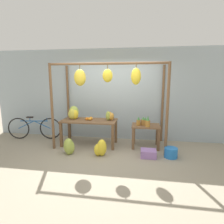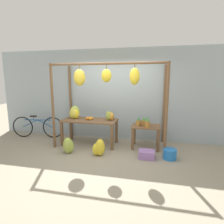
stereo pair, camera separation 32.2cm
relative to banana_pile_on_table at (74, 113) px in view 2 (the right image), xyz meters
The scene contains 14 objects.
ground_plane 1.66m from the banana_pile_on_table, 38.96° to the right, with size 20.00×20.00×0.00m, color gray.
shop_wall_back 1.38m from the banana_pile_on_table, 32.31° to the left, with size 8.00×0.08×2.80m.
stall_awning 1.34m from the banana_pile_on_table, 16.93° to the right, with size 3.04×1.28×2.29m.
display_table_main 0.56m from the banana_pile_on_table, ahead, with size 1.56×0.71×0.73m.
display_table_side 2.13m from the banana_pile_on_table, ahead, with size 0.77×0.58×0.63m.
banana_pile_on_table is the anchor object (origin of this frame).
orange_pile 0.52m from the banana_pile_on_table, ahead, with size 0.20×0.16×0.10m.
pineapple_cluster 2.04m from the banana_pile_on_table, ahead, with size 0.37×0.30×0.30m.
banana_pile_ground_left 1.08m from the banana_pile_on_table, 78.13° to the right, with size 0.33×0.33×0.42m.
banana_pile_ground_right 1.44m from the banana_pile_on_table, 39.08° to the right, with size 0.39×0.32×0.42m.
fruit_crate_white 2.40m from the banana_pile_on_table, 17.93° to the right, with size 0.38×0.30×0.19m.
blue_bucket 2.87m from the banana_pile_on_table, 13.02° to the right, with size 0.32×0.32×0.24m.
parked_bicycle 1.50m from the banana_pile_on_table, behind, with size 1.68×0.28×0.72m.
papaya_pile 1.08m from the banana_pile_on_table, ahead, with size 0.26×0.22×0.26m.
Camera 2 is at (1.18, -4.16, 1.89)m, focal length 30.00 mm.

